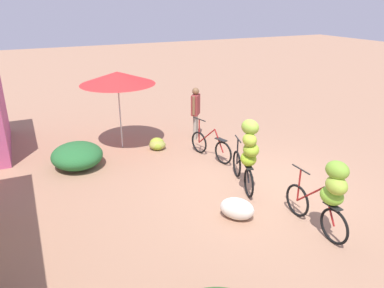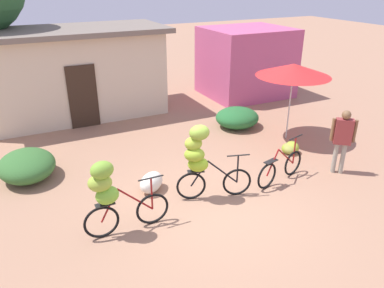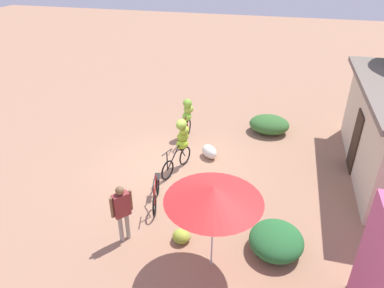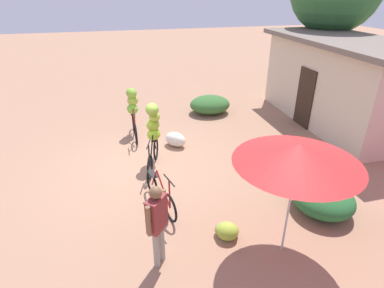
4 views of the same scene
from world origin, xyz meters
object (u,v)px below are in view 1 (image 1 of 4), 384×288
Objects in this scene: market_umbrella at (117,78)px; banana_pile_on_ground at (157,144)px; produce_sack at (237,209)px; person_vendor at (196,108)px; bicycle_near_pile at (248,150)px; bicycle_leftmost at (329,192)px; bicycle_center_loaded at (211,146)px.

market_umbrella is 2.20m from banana_pile_on_ground.
produce_sack is at bearing -177.41° from banana_pile_on_ground.
person_vendor is at bearing -77.16° from banana_pile_on_ground.
bicycle_near_pile is 2.81× the size of banana_pile_on_ground.
bicycle_leftmost is at bearing -169.56° from bicycle_near_pile.
bicycle_center_loaded is (-1.83, -2.00, -1.72)m from market_umbrella.
person_vendor is (-0.27, -2.29, -1.08)m from market_umbrella.
banana_pile_on_ground is (3.28, 0.96, -0.88)m from bicycle_near_pile.
bicycle_near_pile reaches higher than produce_sack.
produce_sack is at bearing 138.02° from bicycle_near_pile.
bicycle_leftmost is at bearing -136.13° from produce_sack.
bicycle_leftmost is at bearing 179.29° from person_vendor.
produce_sack is (-4.73, -1.07, -1.85)m from market_umbrella.
bicycle_leftmost is 0.96× the size of bicycle_near_pile.
produce_sack is 4.69m from person_vendor.
market_umbrella is at bearing 56.22° from banana_pile_on_ground.
bicycle_near_pile is at bearing 172.93° from person_vendor.
person_vendor reaches higher than produce_sack.
person_vendor reaches higher than bicycle_center_loaded.
banana_pile_on_ground is (1.24, 1.12, -0.20)m from bicycle_center_loaded.
produce_sack is (-4.14, -0.19, 0.07)m from banana_pile_on_ground.
bicycle_near_pile is 1.06× the size of person_vendor.
produce_sack is (-0.85, 0.77, -0.80)m from bicycle_near_pile.
market_umbrella reaches higher than bicycle_leftmost.
market_umbrella is 6.42m from bicycle_leftmost.
bicycle_near_pile is at bearing -41.98° from produce_sack.
bicycle_near_pile is at bearing -154.61° from market_umbrella.
bicycle_center_loaded reaches higher than banana_pile_on_ground.
bicycle_leftmost is 5.55m from banana_pile_on_ground.
market_umbrella is 3.21m from bicycle_center_loaded.
produce_sack is (-2.90, 0.93, -0.13)m from bicycle_center_loaded.
bicycle_leftmost is 1.02× the size of person_vendor.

